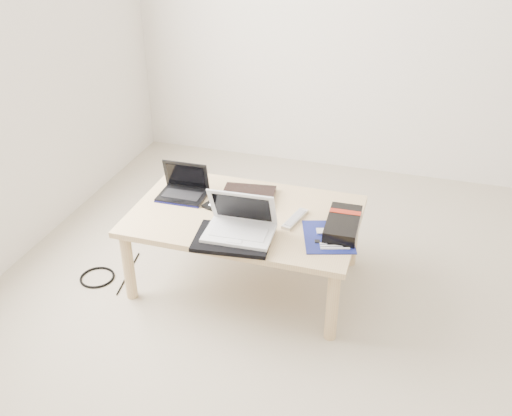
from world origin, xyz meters
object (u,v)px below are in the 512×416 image
(white_laptop, at_px, (240,224))
(gpu_box, at_px, (343,224))
(coffee_table, at_px, (245,222))
(netbook, at_px, (184,189))

(white_laptop, distance_m, gpu_box, 0.48)
(gpu_box, bearing_deg, coffee_table, 178.28)
(coffee_table, height_order, white_laptop, white_laptop)
(coffee_table, xyz_separation_m, gpu_box, (0.48, -0.01, 0.08))
(coffee_table, distance_m, white_laptop, 0.23)
(netbook, xyz_separation_m, gpu_box, (0.84, -0.09, -0.01))
(coffee_table, bearing_deg, netbook, 167.49)
(coffee_table, xyz_separation_m, netbook, (-0.36, 0.08, 0.09))
(netbook, bearing_deg, coffee_table, -12.51)
(gpu_box, bearing_deg, white_laptop, -157.36)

